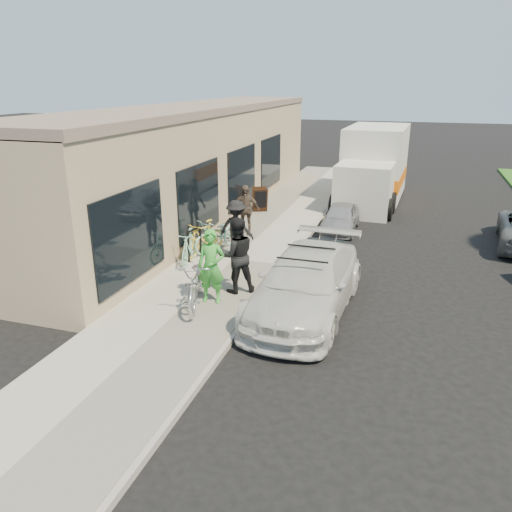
# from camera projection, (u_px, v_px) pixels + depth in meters

# --- Properties ---
(ground) EXTENTS (120.00, 120.00, 0.00)m
(ground) POSITION_uv_depth(u_px,v_px,m) (271.00, 317.00, 11.35)
(ground) COLOR black
(ground) RESTS_ON ground
(sidewalk) EXTENTS (3.00, 34.00, 0.15)m
(sidewalk) POSITION_uv_depth(u_px,v_px,m) (234.00, 261.00, 14.60)
(sidewalk) COLOR #A4A093
(sidewalk) RESTS_ON ground
(curb) EXTENTS (0.12, 34.00, 0.13)m
(curb) POSITION_uv_depth(u_px,v_px,m) (285.00, 267.00, 14.16)
(curb) COLOR gray
(curb) RESTS_ON ground
(storefront) EXTENTS (3.60, 20.00, 4.22)m
(storefront) POSITION_uv_depth(u_px,v_px,m) (199.00, 161.00, 19.33)
(storefront) COLOR tan
(storefront) RESTS_ON ground
(bike_rack) EXTENTS (0.18, 0.65, 0.93)m
(bike_rack) POSITION_uv_depth(u_px,v_px,m) (194.00, 241.00, 14.39)
(bike_rack) COLOR black
(bike_rack) RESTS_ON sidewalk
(sandwich_board) EXTENTS (0.76, 0.77, 0.94)m
(sandwich_board) POSITION_uv_depth(u_px,v_px,m) (260.00, 199.00, 19.71)
(sandwich_board) COLOR black
(sandwich_board) RESTS_ON sidewalk
(sedan_white) EXTENTS (2.20, 4.98, 1.46)m
(sedan_white) POSITION_uv_depth(u_px,v_px,m) (306.00, 283.00, 11.39)
(sedan_white) COLOR silver
(sedan_white) RESTS_ON ground
(sedan_silver) EXTENTS (1.18, 2.89, 0.98)m
(sedan_silver) POSITION_uv_depth(u_px,v_px,m) (341.00, 218.00, 17.64)
(sedan_silver) COLOR #A1A2A6
(sedan_silver) RESTS_ON ground
(moving_truck) EXTENTS (2.68, 6.58, 3.19)m
(moving_truck) POSITION_uv_depth(u_px,v_px,m) (373.00, 169.00, 21.80)
(moving_truck) COLOR silver
(moving_truck) RESTS_ON ground
(tandem_bike) EXTENTS (1.36, 2.27, 1.13)m
(tandem_bike) POSITION_uv_depth(u_px,v_px,m) (197.00, 282.00, 11.43)
(tandem_bike) COLOR #BBBBBE
(tandem_bike) RESTS_ON sidewalk
(woman_rider) EXTENTS (0.69, 0.50, 1.75)m
(woman_rider) POSITION_uv_depth(u_px,v_px,m) (211.00, 266.00, 11.50)
(woman_rider) COLOR green
(woman_rider) RESTS_ON sidewalk
(man_standing) EXTENTS (1.15, 1.09, 1.87)m
(man_standing) POSITION_uv_depth(u_px,v_px,m) (236.00, 255.00, 12.05)
(man_standing) COLOR black
(man_standing) RESTS_ON sidewalk
(cruiser_bike_a) EXTENTS (0.75, 1.64, 0.95)m
(cruiser_bike_a) POSITION_uv_depth(u_px,v_px,m) (189.00, 247.00, 14.13)
(cruiser_bike_a) COLOR #86C8B2
(cruiser_bike_a) RESTS_ON sidewalk
(cruiser_bike_b) EXTENTS (1.28, 2.01, 1.00)m
(cruiser_bike_b) POSITION_uv_depth(u_px,v_px,m) (217.00, 234.00, 15.18)
(cruiser_bike_b) COLOR #86C8B2
(cruiser_bike_b) RESTS_ON sidewalk
(cruiser_bike_c) EXTENTS (1.04, 1.76, 1.02)m
(cruiser_bike_c) POSITION_uv_depth(u_px,v_px,m) (203.00, 238.00, 14.79)
(cruiser_bike_c) COLOR yellow
(cruiser_bike_c) RESTS_ON sidewalk
(bystander_a) EXTENTS (1.14, 0.74, 1.65)m
(bystander_a) POSITION_uv_depth(u_px,v_px,m) (236.00, 228.00, 14.68)
(bystander_a) COLOR black
(bystander_a) RESTS_ON sidewalk
(bystander_b) EXTENTS (1.04, 0.60, 1.67)m
(bystander_b) POSITION_uv_depth(u_px,v_px,m) (245.00, 210.00, 16.69)
(bystander_b) COLOR #4F4238
(bystander_b) RESTS_ON sidewalk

